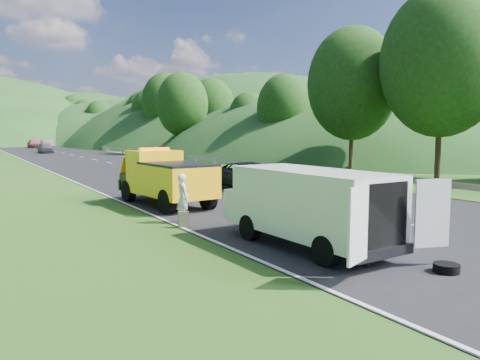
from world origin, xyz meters
TOP-DOWN VIEW (x-y plane):
  - ground at (0.00, 0.00)m, footprint 320.00×320.00m
  - road_surface at (3.00, 40.00)m, footprint 14.00×200.00m
  - guardrail at (10.30, 52.50)m, footprint 0.06×140.00m
  - tree_line_right at (23.00, 60.00)m, footprint 14.00×140.00m
  - hills_backdrop at (6.50, 134.70)m, footprint 201.00×288.60m
  - tow_truck at (-2.52, 5.57)m, footprint 2.53×5.90m
  - white_van at (-1.99, -3.37)m, footprint 3.35×6.16m
  - woman at (-3.51, 1.55)m, footprint 0.50×0.66m
  - child at (-2.08, -1.28)m, footprint 0.59×0.55m
  - worker at (-1.85, -5.50)m, footprint 1.34×1.05m
  - suitcase at (-3.82, 0.85)m, footprint 0.38×0.27m
  - spare_tire at (-0.81, -6.88)m, footprint 0.58×0.58m
  - passing_suv at (3.49, 8.19)m, footprint 2.68×5.42m
  - dist_car_a at (0.97, 59.59)m, footprint 1.82×4.53m
  - dist_car_b at (4.17, 78.60)m, footprint 1.70×4.88m
  - dist_car_c at (2.77, 84.16)m, footprint 2.26×5.55m
  - dist_car_d at (1.15, 108.92)m, footprint 1.82×4.53m

SIDE VIEW (x-z plane):
  - ground at x=0.00m, z-range 0.00..0.00m
  - guardrail at x=10.30m, z-range -0.76..0.76m
  - tree_line_right at x=23.00m, z-range -7.00..7.00m
  - hills_backdrop at x=6.50m, z-range -22.00..22.00m
  - woman at x=-3.51m, z-range -0.86..0.86m
  - child at x=-2.08m, z-range -0.49..0.49m
  - worker at x=-1.85m, z-range -0.91..0.91m
  - spare_tire at x=-0.81m, z-range -0.10..0.10m
  - passing_suv at x=3.49m, z-range -0.74..0.74m
  - dist_car_a at x=0.97m, z-range -0.77..0.77m
  - dist_car_b at x=4.17m, z-range -0.80..0.80m
  - dist_car_c at x=2.77m, z-range -0.81..0.81m
  - dist_car_d at x=1.15m, z-range -0.77..0.77m
  - road_surface at x=3.00m, z-range 0.00..0.02m
  - suitcase at x=-3.82m, z-range 0.00..0.55m
  - tow_truck at x=-2.52m, z-range -0.03..2.45m
  - white_van at x=-1.99m, z-range 0.14..2.31m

